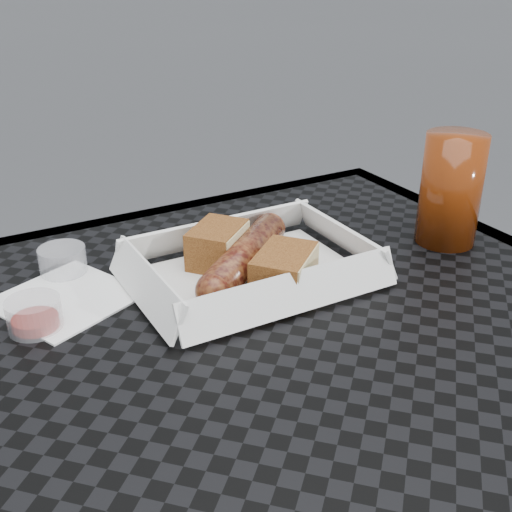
{
  "coord_description": "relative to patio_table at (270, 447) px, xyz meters",
  "views": [
    {
      "loc": [
        -0.22,
        -0.37,
        1.07
      ],
      "look_at": [
        0.07,
        0.15,
        0.78
      ],
      "focal_mm": 45.0,
      "sensor_mm": 36.0,
      "label": 1
    }
  ],
  "objects": [
    {
      "name": "food_tray",
      "position": [
        0.07,
        0.16,
        0.08
      ],
      "size": [
        0.22,
        0.15,
        0.0
      ],
      "primitive_type": "cube",
      "color": "white",
      "rests_on": "patio_table"
    },
    {
      "name": "bratwurst",
      "position": [
        0.07,
        0.17,
        0.1
      ],
      "size": [
        0.16,
        0.14,
        0.04
      ],
      "rotation": [
        0.0,
        0.0,
        0.7
      ],
      "color": "brown",
      "rests_on": "food_tray"
    },
    {
      "name": "patio_table",
      "position": [
        0.0,
        0.0,
        0.0
      ],
      "size": [
        0.8,
        0.8,
        0.74
      ],
      "color": "black",
      "rests_on": "ground"
    },
    {
      "name": "bread_near",
      "position": [
        0.05,
        0.2,
        0.1
      ],
      "size": [
        0.08,
        0.08,
        0.04
      ],
      "primitive_type": "cube",
      "rotation": [
        0.0,
        0.0,
        0.7
      ],
      "color": "brown",
      "rests_on": "food_tray"
    },
    {
      "name": "condiment_cup_empty",
      "position": [
        -0.1,
        0.27,
        0.09
      ],
      "size": [
        0.05,
        0.05,
        0.03
      ],
      "primitive_type": "cylinder",
      "color": "silver",
      "rests_on": "patio_table"
    },
    {
      "name": "veg_garnish",
      "position": [
        0.12,
        0.11,
        0.08
      ],
      "size": [
        0.03,
        0.03,
        0.0
      ],
      "color": "#FB3D0A",
      "rests_on": "food_tray"
    },
    {
      "name": "drink_glass",
      "position": [
        0.32,
        0.13,
        0.14
      ],
      "size": [
        0.07,
        0.07,
        0.13
      ],
      "primitive_type": "cylinder",
      "color": "#5E2108",
      "rests_on": "patio_table"
    },
    {
      "name": "napkin",
      "position": [
        -0.11,
        0.21,
        0.08
      ],
      "size": [
        0.16,
        0.16,
        0.0
      ],
      "primitive_type": "cube",
      "rotation": [
        0.0,
        0.0,
        0.41
      ],
      "color": "white",
      "rests_on": "patio_table"
    },
    {
      "name": "condiment_cup_sauce",
      "position": [
        -0.15,
        0.17,
        0.09
      ],
      "size": [
        0.05,
        0.05,
        0.03
      ],
      "primitive_type": "cylinder",
      "color": "maroon",
      "rests_on": "patio_table"
    },
    {
      "name": "bread_far",
      "position": [
        0.09,
        0.12,
        0.1
      ],
      "size": [
        0.09,
        0.09,
        0.04
      ],
      "primitive_type": "cube",
      "rotation": [
        0.0,
        0.0,
        0.7
      ],
      "color": "brown",
      "rests_on": "food_tray"
    }
  ]
}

